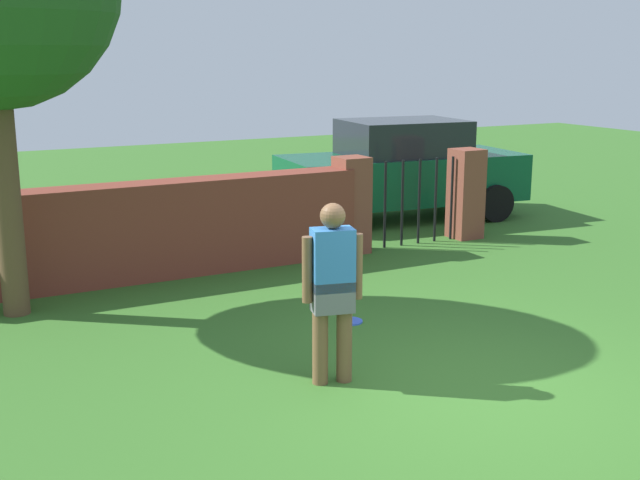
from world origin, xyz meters
TOP-DOWN VIEW (x-y plane):
  - ground_plane at (0.00, 0.00)m, footprint 40.00×40.00m
  - brick_wall at (-1.50, 4.90)m, footprint 5.88×0.50m
  - person at (-1.00, 0.82)m, footprint 0.53×0.30m
  - fence_gate at (2.57, 4.90)m, footprint 2.50×0.44m
  - car at (3.55, 6.64)m, footprint 4.35×2.25m
  - frisbee_blue at (-0.04, 2.16)m, footprint 0.27×0.27m

SIDE VIEW (x-z plane):
  - ground_plane at x=0.00m, z-range 0.00..0.00m
  - frisbee_blue at x=-0.04m, z-range 0.00..0.02m
  - brick_wall at x=-1.50m, z-range 0.00..1.25m
  - fence_gate at x=2.57m, z-range 0.00..1.40m
  - car at x=3.55m, z-range 0.00..1.72m
  - person at x=-1.00m, z-range 0.09..1.71m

